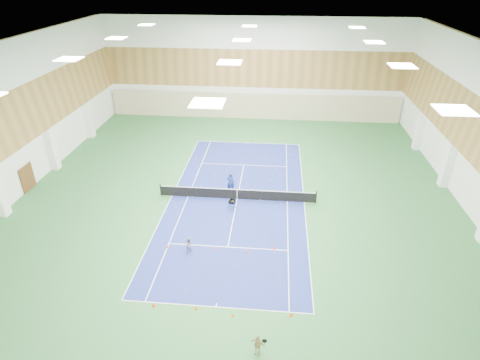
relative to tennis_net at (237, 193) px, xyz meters
name	(u,v)px	position (x,y,z in m)	size (l,w,h in m)	color
ground	(237,199)	(0.00, 0.00, -0.55)	(40.00, 40.00, 0.00)	#2B6431
room_shell	(237,131)	(0.00, 0.00, 5.45)	(36.00, 40.00, 12.00)	white
wood_cladding	(237,105)	(0.00, 0.00, 7.45)	(36.00, 40.00, 8.00)	olive
ceiling_light_grid	(237,50)	(0.00, 0.00, 11.37)	(21.40, 25.40, 0.06)	white
court_surface	(237,199)	(0.00, 0.00, -0.55)	(10.97, 23.77, 0.01)	navy
tennis_balls_scatter	(237,199)	(0.00, 0.00, -0.50)	(10.57, 22.77, 0.07)	#B5D925
tennis_net	(237,193)	(0.00, 0.00, 0.00)	(12.80, 0.10, 1.10)	black
back_curtain	(253,106)	(0.00, 19.75, 1.05)	(35.40, 0.16, 3.20)	#C6B793
door_left_b	(27,178)	(-17.92, 0.00, 0.55)	(0.08, 1.80, 2.20)	#593319
coach	(231,182)	(-0.67, 1.17, 0.36)	(0.66, 0.44, 1.82)	navy
child_court	(190,245)	(-2.45, -7.16, 0.04)	(0.57, 0.45, 1.18)	gray
child_apron	(257,345)	(2.48, -14.70, 0.07)	(0.73, 0.30, 1.24)	tan
ball_cart	(232,204)	(-0.23, -1.53, -0.14)	(0.48, 0.48, 0.83)	black
cone_svc_a	(167,246)	(-4.09, -6.86, -0.44)	(0.20, 0.20, 0.22)	#FB4C0D
cone_svc_b	(214,247)	(-0.90, -6.64, -0.44)	(0.19, 0.19, 0.21)	#FC410D
cone_svc_c	(247,251)	(1.38, -6.89, -0.44)	(0.20, 0.20, 0.22)	#FB430D
cone_svc_d	(274,248)	(3.17, -6.30, -0.43)	(0.21, 0.21, 0.23)	red
cone_base_a	(154,305)	(-3.52, -12.15, -0.42)	(0.23, 0.23, 0.25)	#E3460B
cone_base_b	(196,308)	(-1.10, -12.14, -0.44)	(0.20, 0.20, 0.22)	#FF540D
cone_base_c	(233,315)	(1.02, -12.44, -0.45)	(0.18, 0.18, 0.20)	#F5590C
cone_base_d	(291,314)	(4.21, -12.12, -0.44)	(0.21, 0.21, 0.23)	#FC420D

